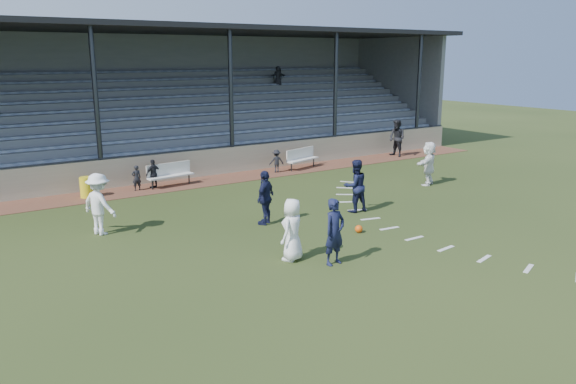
# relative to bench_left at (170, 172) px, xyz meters

# --- Properties ---
(ground) EXTENTS (90.00, 90.00, 0.00)m
(ground) POSITION_rel_bench_left_xyz_m (0.56, -10.49, -0.58)
(ground) COLOR #2B3817
(ground) RESTS_ON ground
(cinder_track) EXTENTS (34.00, 2.00, 0.02)m
(cinder_track) POSITION_rel_bench_left_xyz_m (0.56, 0.01, -0.57)
(cinder_track) COLOR brown
(cinder_track) RESTS_ON ground
(retaining_wall) EXTENTS (34.00, 0.18, 1.20)m
(retaining_wall) POSITION_rel_bench_left_xyz_m (0.56, 1.06, 0.02)
(retaining_wall) COLOR #BAAF8F
(retaining_wall) RESTS_ON ground
(bench_left) EXTENTS (2.03, 0.69, 0.95)m
(bench_left) POSITION_rel_bench_left_xyz_m (0.00, 0.00, 0.00)
(bench_left) COLOR silver
(bench_left) RESTS_ON cinder_track
(bench_right) EXTENTS (2.03, 1.00, 0.95)m
(bench_right) POSITION_rel_bench_left_xyz_m (6.69, 0.05, 0.00)
(bench_right) COLOR silver
(bench_right) RESTS_ON cinder_track
(trash_bin) EXTENTS (0.49, 0.49, 0.78)m
(trash_bin) POSITION_rel_bench_left_xyz_m (-3.38, -0.06, -0.17)
(trash_bin) COLOR yellow
(trash_bin) RESTS_ON cinder_track
(football) EXTENTS (0.24, 0.24, 0.24)m
(football) POSITION_rel_bench_left_xyz_m (2.40, -9.14, -0.47)
(football) COLOR #E0500D
(football) RESTS_ON ground
(player_white_lead) EXTENTS (0.97, 0.86, 1.67)m
(player_white_lead) POSITION_rel_bench_left_xyz_m (-0.61, -9.95, 0.25)
(player_white_lead) COLOR white
(player_white_lead) RESTS_ON ground
(player_navy_lead) EXTENTS (0.69, 0.50, 1.75)m
(player_navy_lead) POSITION_rel_bench_left_xyz_m (0.13, -10.81, 0.29)
(player_navy_lead) COLOR #131836
(player_navy_lead) RESTS_ON ground
(player_navy_mid) EXTENTS (0.96, 0.79, 1.83)m
(player_navy_mid) POSITION_rel_bench_left_xyz_m (3.86, -7.22, 0.33)
(player_navy_mid) COLOR #131836
(player_navy_mid) RESTS_ON ground
(player_white_wing) EXTENTS (1.17, 1.40, 1.88)m
(player_white_wing) POSITION_rel_bench_left_xyz_m (-4.21, -4.90, 0.36)
(player_white_wing) COLOR white
(player_white_wing) RESTS_ON ground
(player_navy_wing) EXTENTS (1.10, 0.92, 1.76)m
(player_navy_wing) POSITION_rel_bench_left_xyz_m (0.51, -6.77, 0.29)
(player_navy_wing) COLOR #131836
(player_navy_wing) RESTS_ON ground
(player_white_back) EXTENTS (1.76, 1.22, 1.82)m
(player_white_back) POSITION_rel_bench_left_xyz_m (9.13, -5.72, 0.33)
(player_white_back) COLOR white
(player_white_back) RESTS_ON ground
(official) EXTENTS (0.80, 1.00, 1.96)m
(official) POSITION_rel_bench_left_xyz_m (12.80, -0.11, 0.42)
(official) COLOR black
(official) RESTS_ON cinder_track
(sub_left_near) EXTENTS (0.38, 0.26, 1.03)m
(sub_left_near) POSITION_rel_bench_left_xyz_m (-1.41, -0.03, -0.05)
(sub_left_near) COLOR black
(sub_left_near) RESTS_ON cinder_track
(sub_left_far) EXTENTS (0.74, 0.47, 1.18)m
(sub_left_far) POSITION_rel_bench_left_xyz_m (-0.69, -0.01, 0.03)
(sub_left_far) COLOR black
(sub_left_far) RESTS_ON cinder_track
(sub_right) EXTENTS (0.76, 0.58, 1.05)m
(sub_right) POSITION_rel_bench_left_xyz_m (5.18, -0.10, -0.04)
(sub_right) COLOR black
(sub_right) RESTS_ON cinder_track
(grandstand) EXTENTS (34.60, 9.00, 6.61)m
(grandstand) POSITION_rel_bench_left_xyz_m (0.57, 5.77, 1.62)
(grandstand) COLOR slate
(grandstand) RESTS_ON ground
(penalty_arc) EXTENTS (3.89, 14.63, 0.01)m
(penalty_arc) POSITION_rel_bench_left_xyz_m (4.68, -10.49, -0.58)
(penalty_arc) COLOR silver
(penalty_arc) RESTS_ON ground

